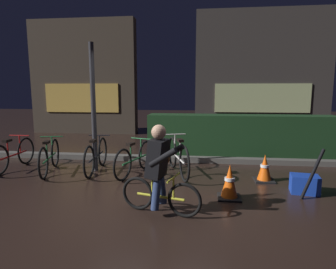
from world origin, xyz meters
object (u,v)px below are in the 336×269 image
parked_bike_center_right (135,159)px  blue_crate (305,184)px  street_post (93,108)px  cyclist (159,169)px  parked_bike_right_mid (178,157)px  traffic_cone_far (265,168)px  closed_umbrella (313,174)px  parked_bike_leftmost (13,155)px  parked_bike_left_mid (50,157)px  parked_bike_center_left (96,156)px  traffic_cone_near (230,182)px

parked_bike_center_right → blue_crate: 3.14m
street_post → parked_bike_center_right: (0.91, -0.19, -1.00)m
parked_bike_center_right → cyclist: cyclist is taller
parked_bike_right_mid → traffic_cone_far: size_ratio=3.21×
closed_umbrella → blue_crate: bearing=75.9°
parked_bike_leftmost → cyclist: size_ratio=1.24×
street_post → parked_bike_right_mid: size_ratio=1.61×
street_post → traffic_cone_far: street_post is taller
parked_bike_left_mid → parked_bike_leftmost: bearing=65.8°
parked_bike_center_right → parked_bike_leftmost: bearing=105.5°
cyclist → parked_bike_center_right: bearing=128.4°
street_post → parked_bike_leftmost: 2.06m
parked_bike_right_mid → street_post: bearing=69.8°
traffic_cone_far → parked_bike_right_mid: bearing=170.8°
parked_bike_center_right → blue_crate: (3.05, -0.71, -0.18)m
parked_bike_right_mid → blue_crate: (2.19, -0.84, -0.21)m
street_post → traffic_cone_far: bearing=-5.4°
cyclist → street_post: bearing=145.5°
blue_crate → cyclist: cyclist is taller
parked_bike_center_left → parked_bike_center_right: parked_bike_center_left is taller
traffic_cone_near → cyclist: 1.27m
parked_bike_right_mid → closed_umbrella: 2.47m
parked_bike_center_left → parked_bike_left_mid: bearing=97.4°
parked_bike_leftmost → parked_bike_left_mid: parked_bike_left_mid is taller
parked_bike_right_mid → traffic_cone_far: parked_bike_right_mid is taller
parked_bike_left_mid → traffic_cone_near: parked_bike_left_mid is taller
traffic_cone_far → cyclist: 2.43m
street_post → parked_bike_right_mid: bearing=-1.8°
parked_bike_center_right → parked_bike_center_left: bearing=99.2°
closed_umbrella → parked_bike_leftmost: bearing=151.3°
parked_bike_right_mid → traffic_cone_far: 1.68m
traffic_cone_far → parked_bike_center_right: bearing=176.8°
parked_bike_leftmost → parked_bike_center_right: (2.70, -0.07, -0.00)m
street_post → blue_crate: bearing=-12.8°
traffic_cone_near → parked_bike_center_left: bearing=155.0°
street_post → cyclist: bearing=-49.6°
traffic_cone_near → blue_crate: traffic_cone_near is taller
traffic_cone_near → traffic_cone_far: traffic_cone_near is taller
traffic_cone_near → blue_crate: size_ratio=1.25×
street_post → traffic_cone_near: 3.17m
parked_bike_leftmost → parked_bike_center_left: (1.84, 0.05, 0.01)m
blue_crate → closed_umbrella: closed_umbrella is taller
parked_bike_center_right → closed_umbrella: closed_umbrella is taller
parked_bike_left_mid → closed_umbrella: bearing=-115.4°
traffic_cone_far → parked_bike_left_mid: bearing=179.2°
blue_crate → cyclist: bearing=-155.3°
traffic_cone_far → parked_bike_center_left: bearing=175.7°
parked_bike_leftmost → parked_bike_left_mid: size_ratio=1.01×
parked_bike_left_mid → traffic_cone_far: 4.31m
parked_bike_center_left → parked_bike_center_right: size_ratio=1.08×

